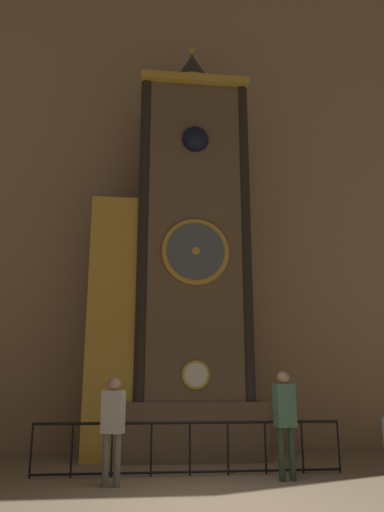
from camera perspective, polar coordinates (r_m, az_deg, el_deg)
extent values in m
plane|color=#847056|center=(7.43, 3.30, -26.56)|extent=(28.00, 28.00, 0.00)
cube|color=#997A5B|center=(13.91, -0.89, 9.73)|extent=(24.00, 0.30, 14.49)
cube|color=brown|center=(11.52, 0.00, -19.19)|extent=(3.06, 1.61, 1.19)
cube|color=brown|center=(11.99, 0.00, 2.44)|extent=(2.45, 1.40, 7.68)
cube|color=gold|center=(13.46, 0.05, 18.01)|extent=(2.64, 1.54, 0.20)
cylinder|color=gold|center=(10.76, 0.43, -13.43)|extent=(0.59, 0.05, 0.59)
cylinder|color=silver|center=(10.73, 0.45, -13.42)|extent=(0.49, 0.03, 0.49)
cylinder|color=gold|center=(11.12, 0.41, 0.49)|extent=(1.51, 0.07, 1.51)
cylinder|color=#4C515B|center=(11.08, 0.44, 0.55)|extent=(1.30, 0.04, 1.30)
cylinder|color=gold|center=(11.06, 0.45, 0.58)|extent=(0.18, 0.03, 0.18)
cube|color=#3A2D21|center=(12.59, 0.11, 12.14)|extent=(0.82, 0.42, 0.82)
sphere|color=black|center=(12.20, 0.34, 13.05)|extent=(0.65, 0.65, 0.65)
cylinder|color=black|center=(11.33, -5.56, 3.52)|extent=(0.26, 0.26, 7.68)
cylinder|color=black|center=(11.59, 6.11, 3.13)|extent=(0.26, 0.26, 7.68)
cylinder|color=gold|center=(13.68, 0.00, 18.66)|extent=(0.98, 0.98, 0.30)
cone|color=black|center=(14.00, 0.00, 20.62)|extent=(0.93, 0.93, 0.84)
sphere|color=gold|center=(14.32, 0.00, 22.39)|extent=(0.20, 0.20, 0.20)
cube|color=#4C3828|center=(11.55, -9.00, -7.81)|extent=(1.04, 1.19, 5.70)
cube|color=gold|center=(10.94, -9.14, -7.45)|extent=(1.09, 0.06, 5.70)
cylinder|color=black|center=(9.60, -17.91, -20.39)|extent=(0.04, 0.04, 0.90)
cylinder|color=black|center=(9.50, -13.57, -20.74)|extent=(0.04, 0.04, 0.90)
cylinder|color=black|center=(9.45, -9.15, -20.98)|extent=(0.04, 0.04, 0.90)
cylinder|color=black|center=(9.45, -4.69, -21.11)|extent=(0.04, 0.04, 0.90)
cylinder|color=black|center=(9.49, -0.24, -21.12)|extent=(0.04, 0.04, 0.90)
cylinder|color=black|center=(9.59, 4.14, -21.02)|extent=(0.04, 0.04, 0.90)
cylinder|color=black|center=(9.73, 8.40, -20.81)|extent=(0.04, 0.04, 0.90)
cylinder|color=black|center=(9.92, 12.50, -20.51)|extent=(0.04, 0.04, 0.90)
cylinder|color=black|center=(10.15, 16.41, -20.13)|extent=(0.04, 0.04, 0.90)
cylinder|color=black|center=(9.45, -0.24, -18.52)|extent=(5.49, 0.05, 0.05)
cylinder|color=black|center=(9.55, -0.24, -23.46)|extent=(5.49, 0.04, 0.04)
cylinder|color=#58554F|center=(8.61, -9.84, -22.00)|extent=(0.11, 0.11, 0.79)
cylinder|color=#58554F|center=(8.60, -8.54, -22.06)|extent=(0.11, 0.11, 0.79)
cube|color=gray|center=(8.53, -8.99, -17.17)|extent=(0.39, 0.32, 0.67)
sphere|color=#8C664C|center=(8.52, -8.87, -14.28)|extent=(0.21, 0.21, 0.21)
cylinder|color=#213427|center=(9.11, 10.19, -21.37)|extent=(0.11, 0.11, 0.85)
cylinder|color=#213427|center=(9.16, 11.35, -21.28)|extent=(0.11, 0.11, 0.85)
cube|color=#385642|center=(9.07, 10.53, -16.42)|extent=(0.37, 0.28, 0.72)
sphere|color=#8C664C|center=(9.06, 10.40, -13.52)|extent=(0.22, 0.22, 0.22)
sphere|color=gray|center=(10.36, 20.95, -16.91)|extent=(0.09, 0.09, 0.09)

